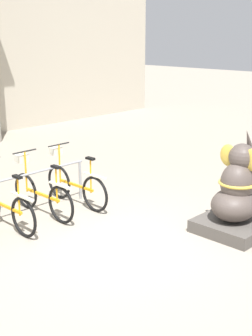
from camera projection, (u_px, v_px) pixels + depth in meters
name	position (u px, v px, depth m)	size (l,w,h in m)	color
ground_plane	(123.00, 243.00, 7.11)	(60.00, 60.00, 0.00)	gray
bike_rack	(18.00, 187.00, 7.87)	(2.84, 0.05, 0.77)	gray
bicycle_1	(4.00, 204.00, 7.57)	(0.48, 1.67, 1.08)	black
bicycle_2	(41.00, 193.00, 8.10)	(0.48, 1.67, 1.08)	black
bicycle_3	(75.00, 183.00, 8.60)	(0.48, 1.67, 1.08)	black
elephant_statue	(236.00, 198.00, 7.39)	(1.04, 1.04, 1.66)	#4C4742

